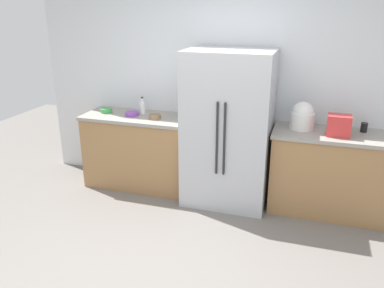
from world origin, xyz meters
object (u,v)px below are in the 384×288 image
at_px(refrigerator, 228,129).
at_px(bowl_c, 106,110).
at_px(bowl_a, 132,114).
at_px(cup_b, 343,127).
at_px(bowl_b, 155,117).
at_px(rice_cooker, 302,116).
at_px(toaster, 339,125).
at_px(cup_a, 364,127).
at_px(bottle_a, 142,107).

height_order(refrigerator, bowl_c, refrigerator).
relative_size(refrigerator, bowl_a, 10.98).
bearing_deg(bowl_a, cup_b, 3.76).
height_order(refrigerator, bowl_a, refrigerator).
bearing_deg(cup_b, bowl_b, -174.39).
height_order(refrigerator, rice_cooker, refrigerator).
relative_size(refrigerator, toaster, 7.61).
bearing_deg(bowl_b, cup_a, 5.00).
bearing_deg(cup_a, toaster, -141.63).
distance_m(toaster, cup_a, 0.35).
distance_m(cup_b, bowl_c, 2.81).
bearing_deg(cup_a, bowl_a, -176.63).
distance_m(toaster, bowl_a, 2.38).
height_order(toaster, rice_cooker, rice_cooker).
distance_m(bottle_a, bowl_a, 0.16).
distance_m(refrigerator, cup_b, 1.25).
bearing_deg(rice_cooker, toaster, -19.46).
bearing_deg(bowl_b, bottle_a, 145.34).
height_order(bowl_a, bowl_c, bowl_c).
xyz_separation_m(refrigerator, cup_b, (1.23, 0.21, 0.08)).
height_order(bottle_a, bowl_a, bottle_a).
bearing_deg(refrigerator, bottle_a, 171.84).
bearing_deg(cup_b, bowl_a, -176.24).
height_order(bottle_a, cup_a, bottle_a).
bearing_deg(rice_cooker, refrigerator, -171.04).
xyz_separation_m(toaster, bowl_c, (-2.75, 0.09, -0.08)).
bearing_deg(bottle_a, refrigerator, -8.16).
distance_m(bottle_a, bowl_b, 0.29).
relative_size(rice_cooker, bowl_b, 2.13).
bearing_deg(bowl_a, toaster, -1.34).
relative_size(refrigerator, rice_cooker, 5.85).
xyz_separation_m(cup_b, bowl_a, (-2.44, -0.16, -0.01)).
height_order(toaster, cup_b, toaster).
distance_m(bowl_b, bowl_c, 0.70).
relative_size(bottle_a, bowl_b, 1.52).
xyz_separation_m(refrigerator, bottle_a, (-1.12, 0.16, 0.13)).
xyz_separation_m(cup_a, cup_b, (-0.21, 0.00, -0.02)).
distance_m(refrigerator, rice_cooker, 0.82).
bearing_deg(refrigerator, bowl_a, 177.73).
height_order(refrigerator, cup_a, refrigerator).
bearing_deg(toaster, bowl_a, 178.66).
distance_m(bowl_a, bowl_c, 0.37).
bearing_deg(refrigerator, cup_b, 9.65).
height_order(cup_a, bowl_a, cup_a).
relative_size(cup_a, bowl_a, 0.63).
bearing_deg(bowl_b, bowl_a, 171.68).
distance_m(bottle_a, cup_a, 2.55).
height_order(bowl_a, bowl_b, bowl_b).
xyz_separation_m(rice_cooker, cup_b, (0.44, 0.08, -0.10)).
bearing_deg(bottle_a, bowl_a, -129.44).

